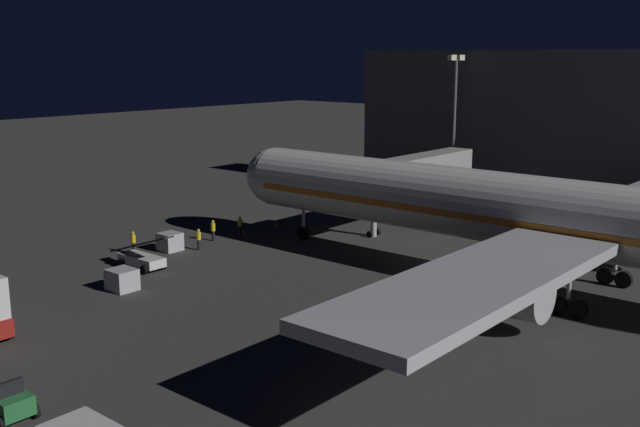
% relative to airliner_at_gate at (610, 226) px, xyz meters
% --- Properties ---
extents(ground_plane, '(320.00, 320.00, 0.00)m').
position_rel_airliner_at_gate_xyz_m(ground_plane, '(-0.00, -11.18, -5.27)').
color(ground_plane, '#383533').
extents(airliner_at_gate, '(51.92, 66.76, 18.18)m').
position_rel_airliner_at_gate_xyz_m(airliner_at_gate, '(0.00, 0.00, 0.00)').
color(airliner_at_gate, silver).
rests_on(airliner_at_gate, ground_plane).
extents(jet_bridge, '(18.16, 3.40, 6.92)m').
position_rel_airliner_at_gate_xyz_m(jet_bridge, '(-10.01, -22.81, 0.12)').
color(jet_bridge, '#9E9E99').
rests_on(jet_bridge, ground_plane).
extents(apron_floodlight_mast, '(2.90, 0.50, 16.27)m').
position_rel_airliner_at_gate_xyz_m(apron_floodlight_mast, '(-25.50, -26.72, 4.28)').
color(apron_floodlight_mast, '#59595E').
rests_on(apron_floodlight_mast, ground_plane).
extents(pushback_tug, '(1.86, 2.42, 1.95)m').
position_rel_airliner_at_gate_xyz_m(pushback_tug, '(33.77, -14.71, -4.49)').
color(pushback_tug, '#287038').
rests_on(pushback_tug, ground_plane).
extents(belt_loader, '(1.96, 7.07, 3.11)m').
position_rel_airliner_at_gate_xyz_m(belt_loader, '(15.04, -30.22, -4.42)').
color(belt_loader, silver).
rests_on(belt_loader, ground_plane).
extents(baggage_container_near_belt, '(1.73, 1.87, 1.52)m').
position_rel_airliner_at_gate_xyz_m(baggage_container_near_belt, '(19.22, -26.79, -4.51)').
color(baggage_container_near_belt, '#B7BABF').
rests_on(baggage_container_near_belt, ground_plane).
extents(baggage_container_mid_row, '(1.69, 1.71, 1.53)m').
position_rel_airliner_at_gate_xyz_m(baggage_container_mid_row, '(10.18, -32.92, -4.50)').
color(baggage_container_mid_row, '#B7BABF').
rests_on(baggage_container_mid_row, ground_plane).
extents(ground_crew_near_nose_gear, '(0.40, 0.40, 1.90)m').
position_rel_airliner_at_gate_xyz_m(ground_crew_near_nose_gear, '(12.77, -34.43, -4.22)').
color(ground_crew_near_nose_gear, black).
rests_on(ground_crew_near_nose_gear, ground_plane).
extents(ground_crew_by_belt_loader, '(0.40, 0.40, 1.89)m').
position_rel_airliner_at_gate_xyz_m(ground_crew_by_belt_loader, '(5.55, -32.67, -4.22)').
color(ground_crew_by_belt_loader, black).
rests_on(ground_crew_by_belt_loader, ground_plane).
extents(ground_crew_marshaller_fwd, '(0.40, 0.40, 1.83)m').
position_rel_airliner_at_gate_xyz_m(ground_crew_marshaller_fwd, '(2.70, -32.19, -4.25)').
color(ground_crew_marshaller_fwd, black).
rests_on(ground_crew_marshaller_fwd, ground_plane).
extents(ground_crew_under_port_wing, '(0.40, 0.40, 1.83)m').
position_rel_airliner_at_gate_xyz_m(ground_crew_under_port_wing, '(8.48, -31.19, -4.25)').
color(ground_crew_under_port_wing, black).
rests_on(ground_crew_under_port_wing, ground_plane).
extents(traffic_cone_nose_port, '(0.36, 0.36, 0.55)m').
position_rel_airliner_at_gate_xyz_m(traffic_cone_nose_port, '(-2.20, -32.34, -4.99)').
color(traffic_cone_nose_port, orange).
rests_on(traffic_cone_nose_port, ground_plane).
extents(traffic_cone_nose_starboard, '(0.36, 0.36, 0.55)m').
position_rel_airliner_at_gate_xyz_m(traffic_cone_nose_starboard, '(2.20, -32.34, -4.99)').
color(traffic_cone_nose_starboard, orange).
rests_on(traffic_cone_nose_starboard, ground_plane).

